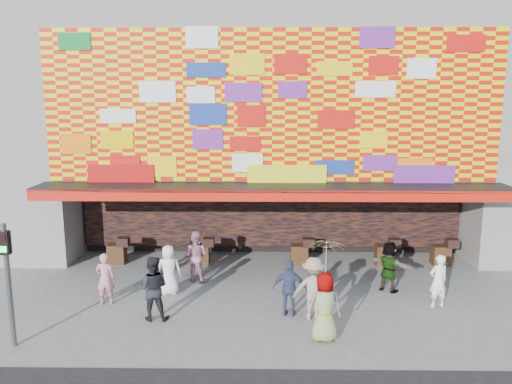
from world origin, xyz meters
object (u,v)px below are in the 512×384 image
(ped_g, at_px, (325,307))
(ped_h, at_px, (438,281))
(ped_d, at_px, (313,289))
(parasol, at_px, (326,257))
(ped_c, at_px, (153,288))
(ped_f, at_px, (389,267))
(signal_left, at_px, (8,271))
(ped_b, at_px, (105,279))
(ped_a, at_px, (169,270))
(ped_i, at_px, (196,256))
(ped_e, at_px, (290,288))

(ped_g, distance_m, ped_h, 4.01)
(ped_d, distance_m, parasol, 1.74)
(ped_g, bearing_deg, parasol, -5.63)
(ped_c, relative_size, ped_f, 1.12)
(signal_left, height_order, ped_b, signal_left)
(ped_a, distance_m, ped_c, 1.79)
(ped_d, bearing_deg, ped_a, -14.04)
(ped_c, xyz_separation_m, ped_f, (6.75, 2.09, -0.09))
(ped_a, bearing_deg, ped_g, 138.47)
(ped_i, xyz_separation_m, parasol, (3.65, -3.99, 1.28))
(ped_g, height_order, ped_i, ped_g)
(ped_f, xyz_separation_m, ped_g, (-2.34, -3.20, 0.08))
(ped_b, bearing_deg, ped_h, 176.02)
(signal_left, relative_size, ped_e, 1.93)
(signal_left, xyz_separation_m, ped_f, (9.75, 3.61, -1.08))
(signal_left, xyz_separation_m, ped_h, (10.84, 2.46, -1.10))
(ped_h, xyz_separation_m, ped_i, (-7.08, 1.93, 0.07))
(ped_a, distance_m, ped_f, 6.66)
(ped_d, relative_size, parasol, 0.96)
(ped_f, distance_m, ped_g, 3.97)
(ped_e, bearing_deg, signal_left, 24.27)
(ped_b, bearing_deg, ped_e, 168.49)
(ped_f, relative_size, parasol, 0.88)
(ped_g, relative_size, ped_i, 1.04)
(ped_i, bearing_deg, ped_e, 155.47)
(signal_left, relative_size, ped_g, 1.75)
(ped_c, distance_m, ped_g, 4.54)
(ped_a, xyz_separation_m, ped_i, (0.67, 1.09, 0.08))
(ped_h, height_order, ped_i, ped_i)
(ped_d, xyz_separation_m, ped_f, (2.50, 2.01, -0.07))
(signal_left, relative_size, ped_d, 1.77)
(ped_e, bearing_deg, ped_i, -32.89)
(ped_b, height_order, ped_f, ped_f)
(signal_left, distance_m, ped_h, 11.17)
(ped_c, bearing_deg, ped_d, -179.52)
(ped_c, distance_m, ped_f, 7.06)
(ped_b, bearing_deg, ped_g, 156.92)
(signal_left, bearing_deg, parasol, 3.12)
(ped_e, distance_m, ped_h, 4.26)
(ped_d, distance_m, ped_h, 3.70)
(signal_left, height_order, ped_c, signal_left)
(ped_b, xyz_separation_m, ped_d, (5.83, -0.92, 0.10))
(ped_f, bearing_deg, ped_i, 30.85)
(ped_d, relative_size, ped_g, 0.99)
(ped_a, bearing_deg, ped_b, 17.29)
(ped_f, height_order, ped_h, ped_f)
(ped_f, bearing_deg, signal_left, 58.59)
(signal_left, relative_size, ped_b, 2.00)
(ped_c, height_order, ped_e, ped_c)
(ped_c, distance_m, ped_h, 7.90)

